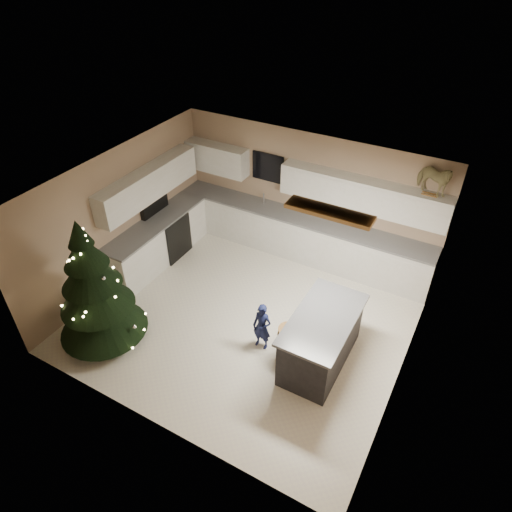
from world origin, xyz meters
name	(u,v)px	position (x,y,z in m)	size (l,w,h in m)	color
ground_plane	(247,317)	(0.00, 0.00, 0.00)	(5.50, 5.50, 0.00)	beige
room_shell	(247,238)	(0.02, 0.00, 1.75)	(5.52, 5.02, 2.61)	tan
cabinetry	(248,225)	(-0.91, 1.65, 0.76)	(5.50, 3.20, 2.00)	silver
island	(321,339)	(1.53, -0.28, 0.48)	(0.90, 1.70, 0.95)	black
bar_stool	(288,336)	(1.05, -0.48, 0.49)	(0.34, 0.34, 0.65)	#966032
christmas_tree	(96,295)	(-1.85, -1.60, 0.98)	(1.49, 1.44, 2.38)	#3F2816
toddler	(262,327)	(0.57, -0.47, 0.44)	(0.32, 0.21, 0.88)	#101340
rocking_horse	(434,179)	(2.30, 2.32, 2.30)	(0.73, 0.52, 0.58)	#966032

